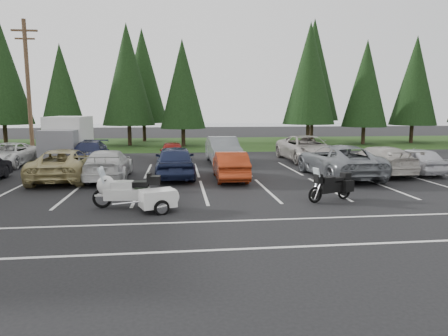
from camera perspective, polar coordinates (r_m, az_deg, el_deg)
ground at (r=15.73m, az=-4.51°, el=-4.18°), size 120.00×120.00×0.00m
grass_strip at (r=39.49m, az=-5.87°, el=3.46°), size 80.00×16.00×0.01m
lake_water at (r=70.57m, az=-2.99°, el=5.69°), size 70.00×50.00×0.02m
utility_pole at (r=28.95m, az=-26.16°, el=10.13°), size 1.60×0.26×9.00m
box_truck at (r=28.88m, az=-21.66°, el=3.94°), size 2.40×5.60×2.90m
stall_markings at (r=17.68m, az=-4.76°, el=-2.75°), size 32.00×16.00×0.01m
conifer_2 at (r=41.29m, az=-29.36°, el=12.31°), size 5.10×5.10×11.89m
conifer_3 at (r=38.10m, az=-22.21°, el=10.63°), size 3.87×3.87×9.02m
conifer_4 at (r=38.62m, az=-13.62°, el=12.85°), size 4.80×4.80×11.17m
conifer_5 at (r=37.00m, az=-5.94°, el=11.84°), size 4.14×4.14×9.63m
conifer_6 at (r=39.62m, az=12.13°, el=13.05°), size 4.93×4.93×11.48m
conifer_7 at (r=41.36m, az=19.60°, el=11.30°), size 4.27×4.27×9.94m
conifer_8 at (r=44.74m, az=25.62°, el=11.18°), size 4.53×4.53×10.56m
conifer_back_b at (r=43.10m, az=-11.54°, el=12.76°), size 4.97×4.97×11.58m
conifer_back_c at (r=44.76m, az=12.67°, el=13.49°), size 5.50×5.50×12.81m
car_near_2 at (r=20.84m, az=-21.77°, el=0.48°), size 2.67×5.52×1.51m
car_near_3 at (r=20.33m, az=-16.23°, el=0.48°), size 2.16×5.06×1.45m
car_near_4 at (r=20.17m, az=-7.02°, el=0.96°), size 2.03×4.86×1.64m
car_near_5 at (r=19.49m, az=0.89°, el=0.38°), size 1.55×4.23×1.38m
car_near_6 at (r=20.99m, az=15.99°, el=0.99°), size 2.92×6.01×1.65m
car_near_7 at (r=22.81m, az=21.15°, el=1.10°), size 2.39×5.18×1.47m
car_near_8 at (r=23.66m, az=25.61°, el=1.01°), size 1.68×4.13×1.40m
car_far_0 at (r=27.19m, az=-28.60°, el=1.67°), size 2.43×5.09×1.40m
car_far_1 at (r=26.05m, az=-18.71°, el=2.02°), size 2.08×4.92×1.42m
car_far_2 at (r=25.70m, az=-7.35°, el=2.25°), size 1.67×4.00×1.35m
car_far_3 at (r=25.30m, az=-0.12°, el=2.57°), size 1.96×5.12×1.66m
car_far_4 at (r=26.89m, az=11.74°, el=2.75°), size 3.00×6.10×1.67m
touring_motorcycle at (r=14.30m, az=-13.69°, el=-2.65°), size 2.72×0.98×1.48m
cargo_trailer at (r=13.60m, az=-9.46°, el=-4.63°), size 1.88×1.44×0.77m
adventure_motorcycle at (r=15.42m, az=14.94°, el=-2.17°), size 2.32×1.45×1.33m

